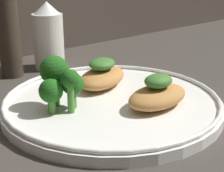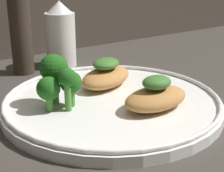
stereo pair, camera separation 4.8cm
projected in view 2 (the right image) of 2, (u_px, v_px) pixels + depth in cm
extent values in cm
cube|color=#3D3833|center=(112.00, 111.00, 49.66)|extent=(180.00, 180.00, 1.00)
cylinder|color=white|center=(112.00, 104.00, 49.24)|extent=(31.12, 31.12, 1.40)
torus|color=white|center=(112.00, 97.00, 48.90)|extent=(30.52, 30.52, 0.60)
ellipsoid|color=#BC7F42|center=(156.00, 98.00, 45.62)|extent=(10.05, 6.30, 2.74)
ellipsoid|color=#3D752D|center=(157.00, 82.00, 44.85)|extent=(4.37, 3.58, 1.79)
ellipsoid|color=#BC7F42|center=(106.00, 77.00, 53.84)|extent=(11.79, 9.71, 2.79)
ellipsoid|color=#3D752D|center=(106.00, 64.00, 53.08)|extent=(5.98, 5.52, 1.67)
cylinder|color=#4C8E38|center=(71.00, 98.00, 46.31)|extent=(0.95, 0.95, 2.38)
sphere|color=#1E5B19|center=(71.00, 82.00, 45.55)|extent=(2.99, 2.99, 2.99)
cylinder|color=#4C8E38|center=(55.00, 91.00, 47.10)|extent=(0.98, 0.98, 3.67)
sphere|color=#1E5B19|center=(54.00, 68.00, 46.00)|extent=(3.88, 3.88, 3.88)
cylinder|color=#4C8E38|center=(49.00, 104.00, 44.93)|extent=(0.98, 0.98, 2.01)
sphere|color=#1E5B19|center=(48.00, 89.00, 44.21)|extent=(3.12, 3.12, 3.12)
cylinder|color=#4C8E38|center=(67.00, 97.00, 44.86)|extent=(0.89, 0.89, 3.77)
sphere|color=#1E5B19|center=(66.00, 77.00, 43.92)|extent=(2.45, 2.45, 2.45)
cylinder|color=white|center=(61.00, 40.00, 67.54)|extent=(5.82, 5.82, 10.60)
cone|color=white|center=(59.00, 7.00, 65.32)|extent=(4.95, 4.95, 2.33)
cylinder|color=#382D23|center=(21.00, 32.00, 62.50)|extent=(3.92, 3.92, 15.42)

